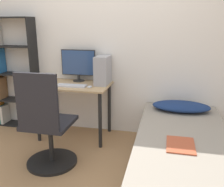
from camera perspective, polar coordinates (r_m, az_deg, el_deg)
wall_back at (r=3.38m, az=-1.64°, el=11.78°), size 8.00×0.05×2.50m
desk at (r=3.30m, az=-8.64°, el=0.00°), size 0.93×0.58×0.72m
bookshelf at (r=3.93m, az=-22.98°, el=4.22°), size 0.68×0.23×1.57m
office_chair at (r=2.70m, az=-14.61°, el=-8.36°), size 0.54×0.54×1.05m
bed at (r=2.58m, az=15.69°, el=-14.05°), size 0.90×1.99×0.46m
pillow at (r=3.14m, az=15.50°, el=-2.83°), size 0.69×0.36×0.11m
magazine at (r=2.30m, az=15.39°, el=-11.25°), size 0.24×0.32×0.01m
monitor at (r=3.39m, az=-7.71°, el=6.70°), size 0.48×0.16×0.43m
keyboard at (r=3.15m, az=-9.27°, el=1.78°), size 0.38×0.13×0.02m
pc_tower at (r=3.21m, az=-2.10°, el=5.37°), size 0.16×0.33×0.36m
mouse at (r=3.07m, az=-5.13°, el=1.56°), size 0.06×0.09×0.02m
phone at (r=3.44m, az=-14.55°, el=2.58°), size 0.07×0.14×0.01m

